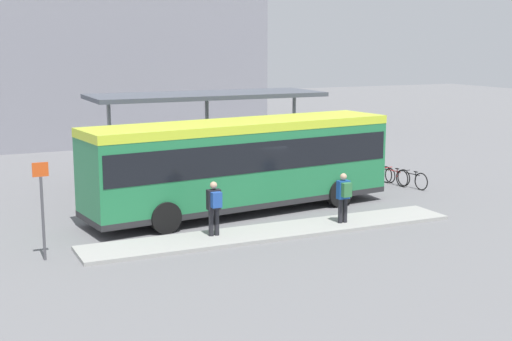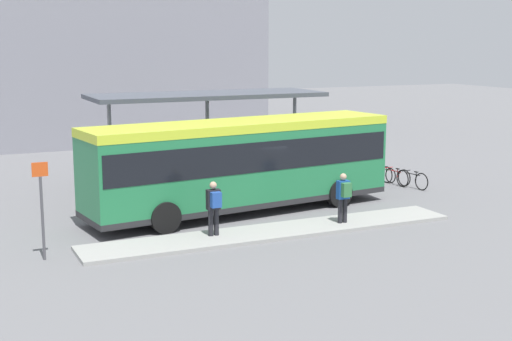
# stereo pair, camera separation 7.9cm
# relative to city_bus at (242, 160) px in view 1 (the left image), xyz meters

# --- Properties ---
(ground_plane) EXTENTS (120.00, 120.00, 0.00)m
(ground_plane) POSITION_rel_city_bus_xyz_m (-0.01, -0.00, -1.93)
(ground_plane) COLOR slate
(curb_island) EXTENTS (12.55, 1.80, 0.12)m
(curb_island) POSITION_rel_city_bus_xyz_m (-0.22, -3.10, -1.87)
(curb_island) COLOR #9E9E99
(curb_island) RESTS_ON ground_plane
(city_bus) EXTENTS (11.66, 3.83, 3.32)m
(city_bus) POSITION_rel_city_bus_xyz_m (0.00, 0.00, 0.00)
(city_bus) COLOR #237A47
(city_bus) RESTS_ON ground_plane
(pedestrian_waiting) EXTENTS (0.41, 0.42, 1.68)m
(pedestrian_waiting) POSITION_rel_city_bus_xyz_m (2.26, -3.26, -0.85)
(pedestrian_waiting) COLOR #232328
(pedestrian_waiting) RESTS_ON curb_island
(pedestrian_companion) EXTENTS (0.42, 0.44, 1.71)m
(pedestrian_companion) POSITION_rel_city_bus_xyz_m (-2.23, -2.95, -0.83)
(pedestrian_companion) COLOR #232328
(pedestrian_companion) RESTS_ON curb_island
(bicycle_black) EXTENTS (0.48, 1.72, 0.75)m
(bicycle_black) POSITION_rel_city_bus_xyz_m (8.25, 0.91, -1.55)
(bicycle_black) COLOR black
(bicycle_black) RESTS_ON ground_plane
(bicycle_red) EXTENTS (0.48, 1.75, 0.76)m
(bicycle_red) POSITION_rel_city_bus_xyz_m (7.96, 1.81, -1.55)
(bicycle_red) COLOR black
(bicycle_red) RESTS_ON ground_plane
(bicycle_green) EXTENTS (0.48, 1.56, 0.68)m
(bicycle_green) POSITION_rel_city_bus_xyz_m (8.03, 2.71, -1.59)
(bicycle_green) COLOR black
(bicycle_green) RESTS_ON ground_plane
(station_shelter) EXTENTS (9.90, 3.47, 3.93)m
(station_shelter) POSITION_rel_city_bus_xyz_m (0.74, 5.34, 1.83)
(station_shelter) COLOR #4C515B
(station_shelter) RESTS_ON ground_plane
(potted_planter_near_shelter) EXTENTS (0.75, 0.75, 1.25)m
(potted_planter_near_shelter) POSITION_rel_city_bus_xyz_m (-1.21, 2.65, -1.27)
(potted_planter_near_shelter) COLOR slate
(potted_planter_near_shelter) RESTS_ON ground_plane
(potted_planter_far_side) EXTENTS (0.98, 0.98, 1.50)m
(potted_planter_far_side) POSITION_rel_city_bus_xyz_m (1.65, 2.54, -1.15)
(potted_planter_far_side) COLOR slate
(potted_planter_far_side) RESTS_ON ground_plane
(platform_sign) EXTENTS (0.44, 0.08, 2.80)m
(platform_sign) POSITION_rel_city_bus_xyz_m (-7.36, -2.88, -0.37)
(platform_sign) COLOR #4C4C51
(platform_sign) RESTS_ON ground_plane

